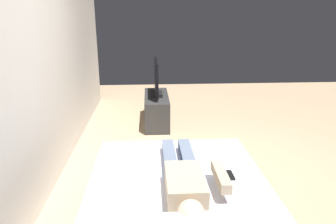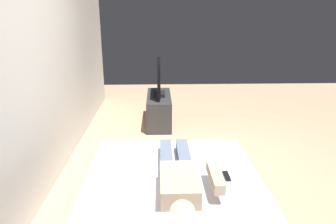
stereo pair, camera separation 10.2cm
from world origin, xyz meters
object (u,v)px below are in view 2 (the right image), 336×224
object	(u,v)px
bed	(174,219)
remote	(227,176)
person	(180,178)
tv_stand	(159,109)
tv	(159,79)

from	to	relation	value
bed	remote	bearing A→B (deg)	-68.15
person	remote	bearing A→B (deg)	-69.53
bed	tv_stand	size ratio (longest dim) A/B	1.84
remote	tv	size ratio (longest dim) A/B	0.17
tv_stand	tv	distance (m)	0.53
person	tv_stand	xyz separation A→B (m)	(2.97, 0.15, -0.37)
person	tv	bearing A→B (deg)	2.89
tv_stand	tv	bearing A→B (deg)	-165.96
person	tv	size ratio (longest dim) A/B	1.43
person	tv_stand	bearing A→B (deg)	2.89
bed	remote	distance (m)	0.56
person	tv	distance (m)	2.98
tv	remote	bearing A→B (deg)	-168.86
bed	tv	distance (m)	3.04
remote	tv	distance (m)	2.88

